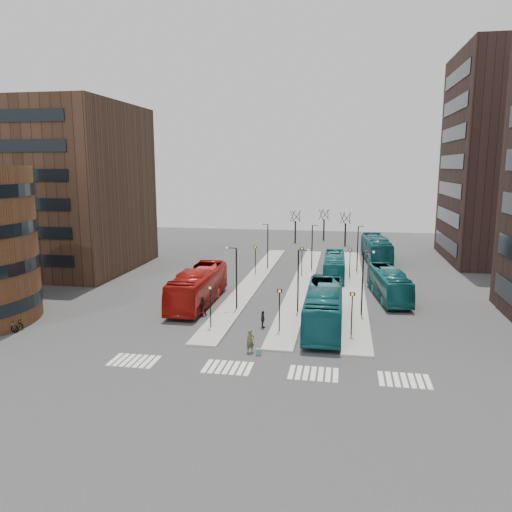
% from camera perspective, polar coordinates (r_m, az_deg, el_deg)
% --- Properties ---
extents(ground, '(160.00, 160.00, 0.00)m').
position_cam_1_polar(ground, '(32.20, -3.15, -15.45)').
color(ground, '#303033').
rests_on(ground, ground).
extents(island_left, '(2.50, 45.00, 0.15)m').
position_cam_1_polar(island_left, '(60.80, -0.37, -2.91)').
color(island_left, gray).
rests_on(island_left, ground).
extents(island_mid, '(2.50, 45.00, 0.15)m').
position_cam_1_polar(island_mid, '(60.03, 5.28, -3.13)').
color(island_mid, gray).
rests_on(island_mid, ground).
extents(island_right, '(2.50, 45.00, 0.15)m').
position_cam_1_polar(island_right, '(59.86, 11.02, -3.32)').
color(island_right, gray).
rests_on(island_right, ground).
extents(suitcase, '(0.44, 0.37, 0.50)m').
position_cam_1_polar(suitcase, '(37.94, 0.29, -10.91)').
color(suitcase, '#1B2D99').
rests_on(suitcase, ground).
extents(red_bus, '(3.14, 13.11, 3.65)m').
position_cam_1_polar(red_bus, '(51.22, -6.63, -3.49)').
color(red_bus, '#A3120C').
rests_on(red_bus, ground).
extents(teal_bus_a, '(3.14, 13.04, 3.63)m').
position_cam_1_polar(teal_bus_a, '(44.02, 7.76, -5.83)').
color(teal_bus_a, '#135961').
rests_on(teal_bus_a, ground).
extents(teal_bus_b, '(2.67, 10.84, 3.01)m').
position_cam_1_polar(teal_bus_b, '(63.54, 8.93, -1.14)').
color(teal_bus_b, '#166F71').
rests_on(teal_bus_b, ground).
extents(teal_bus_c, '(4.09, 11.61, 3.17)m').
position_cam_1_polar(teal_bus_c, '(54.95, 14.94, -3.08)').
color(teal_bus_c, '#125C5D').
rests_on(teal_bus_c, ground).
extents(teal_bus_d, '(4.07, 13.43, 3.69)m').
position_cam_1_polar(teal_bus_d, '(75.63, 13.56, 0.79)').
color(teal_bus_d, '#115359').
rests_on(teal_bus_d, ground).
extents(traveller, '(0.79, 0.71, 1.81)m').
position_cam_1_polar(traveller, '(38.18, -0.65, -9.72)').
color(traveller, '#4F5130').
rests_on(traveller, ground).
extents(commuter_a, '(1.08, 0.97, 1.83)m').
position_cam_1_polar(commuter_a, '(47.46, -6.15, -5.73)').
color(commuter_a, black).
rests_on(commuter_a, ground).
extents(commuter_b, '(0.65, 0.96, 1.52)m').
position_cam_1_polar(commuter_b, '(43.79, 0.79, -7.27)').
color(commuter_b, black).
rests_on(commuter_b, ground).
extents(commuter_c, '(0.68, 1.08, 1.60)m').
position_cam_1_polar(commuter_c, '(44.40, 7.30, -7.04)').
color(commuter_c, black).
rests_on(commuter_c, ground).
extents(bicycle_mid, '(1.76, 0.72, 1.03)m').
position_cam_1_polar(bicycle_mid, '(47.52, -26.44, -7.27)').
color(bicycle_mid, gray).
rests_on(bicycle_mid, ground).
extents(bicycle_far, '(1.96, 1.20, 0.97)m').
position_cam_1_polar(bicycle_far, '(48.31, -25.72, -6.97)').
color(bicycle_far, gray).
rests_on(bicycle_far, ground).
extents(crosswalk_stripes, '(22.35, 2.40, 0.01)m').
position_cam_1_polar(crosswalk_stripes, '(35.46, 1.19, -12.90)').
color(crosswalk_stripes, silver).
rests_on(crosswalk_stripes, ground).
extents(office_block, '(25.00, 20.12, 22.00)m').
position_cam_1_polar(office_block, '(74.41, -23.32, 7.18)').
color(office_block, '#432C1F').
rests_on(office_block, ground).
extents(sign_poles, '(12.45, 22.12, 3.65)m').
position_cam_1_polar(sign_poles, '(52.75, 4.24, -2.39)').
color(sign_poles, black).
rests_on(sign_poles, ground).
extents(lamp_posts, '(14.04, 20.24, 6.12)m').
position_cam_1_polar(lamp_posts, '(57.31, 5.80, -0.20)').
color(lamp_posts, black).
rests_on(lamp_posts, ground).
extents(bare_trees, '(10.97, 8.14, 5.90)m').
position_cam_1_polar(bare_trees, '(91.66, 7.47, 3.17)').
color(bare_trees, black).
rests_on(bare_trees, ground).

